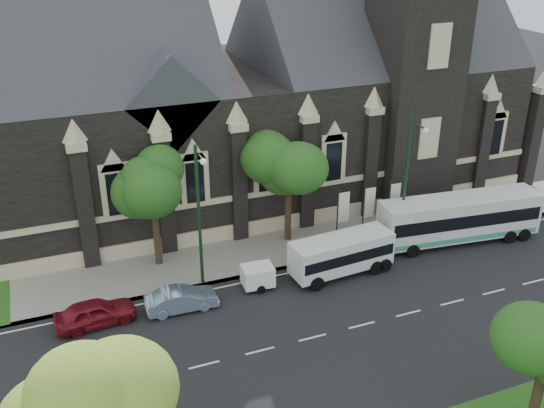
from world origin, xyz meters
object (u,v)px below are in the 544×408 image
tree_walk_right (290,161)px  sedan (182,299)px  banner_flag_right (393,201)px  banner_flag_center (367,206)px  box_trailer (258,276)px  banner_flag_left (341,211)px  tour_coach (460,218)px  shuttle_bus (342,253)px  car_far_red (95,313)px  tree_walk_left (155,182)px  street_lamp_mid (200,210)px  street_lamp_near (408,176)px

tree_walk_right → sedan: 11.80m
banner_flag_right → sedan: (-16.12, -3.87, -1.71)m
banner_flag_center → sedan: size_ratio=0.97×
banner_flag_center → box_trailer: banner_flag_center is taller
banner_flag_left → banner_flag_center: (2.00, 0.00, 0.00)m
tour_coach → box_trailer: bearing=-172.3°
banner_flag_center → box_trailer: bearing=-160.4°
banner_flag_left → shuttle_bus: size_ratio=0.60×
tour_coach → sedan: tour_coach is taller
banner_flag_left → car_far_red: 17.31m
banner_flag_right → car_far_red: bearing=-170.5°
banner_flag_center → tour_coach: banner_flag_center is taller
car_far_red → tree_walk_left: bearing=-47.5°
street_lamp_mid → box_trailer: (3.00, -1.40, -4.29)m
shuttle_bus → sedan: bearing=176.4°
street_lamp_near → banner_flag_center: bearing=131.9°
sedan → banner_flag_center: bearing=-73.0°
tree_walk_left → banner_flag_right: 16.52m
sedan → banner_flag_left: bearing=-70.6°
tree_walk_left → car_far_red: tree_walk_left is taller
tree_walk_left → sedan: tree_walk_left is taller
tree_walk_right → street_lamp_near: street_lamp_near is taller
tree_walk_left → car_far_red: size_ratio=1.74×
tour_coach → car_far_red: bearing=-172.4°
tree_walk_right → street_lamp_near: 7.72m
banner_flag_left → box_trailer: (-7.28, -3.31, -1.57)m
box_trailer → car_far_red: size_ratio=0.62×
sedan → street_lamp_near: bearing=-81.3°
tree_walk_right → tour_coach: (10.63, -4.60, -4.02)m
street_lamp_near → banner_flag_left: size_ratio=2.25×
street_lamp_mid → banner_flag_right: 14.67m
banner_flag_right → street_lamp_near: bearing=-98.6°
tree_walk_left → banner_flag_right: (16.08, -1.70, -3.35)m
tree_walk_left → street_lamp_near: size_ratio=0.85×
street_lamp_near → banner_flag_center: 3.74m
box_trailer → shuttle_bus: bearing=-0.6°
tree_walk_right → street_lamp_mid: (-7.21, -3.62, -0.71)m
banner_flag_left → tour_coach: bearing=-20.9°
tree_walk_left → sedan: 7.52m
banner_flag_left → sedan: bearing=-162.3°
street_lamp_near → box_trailer: (-11.00, -1.40, -4.29)m
street_lamp_near → car_far_red: 21.10m
banner_flag_center → shuttle_bus: 5.44m
sedan → tree_walk_left: bearing=1.3°
box_trailer → sedan: 4.87m
street_lamp_near → banner_flag_center: (-1.71, 1.91, -2.73)m
banner_flag_left → box_trailer: bearing=-155.6°
tree_walk_left → box_trailer: 8.51m
tree_walk_left → box_trailer: tree_walk_left is taller
street_lamp_mid → banner_flag_left: 10.81m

